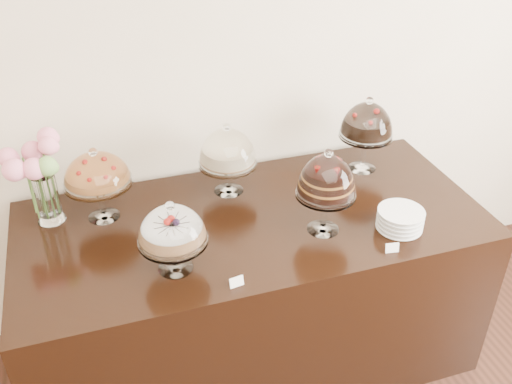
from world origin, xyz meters
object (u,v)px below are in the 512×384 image
object	(u,v)px
flower_vase	(37,172)
plate_stack	(400,219)
display_counter	(253,289)
cake_stand_dark_choco	(367,123)
cake_stand_sugar_sponge	(172,229)
cake_stand_fruit_tart	(97,172)
cake_stand_choco_layer	(327,179)
cake_stand_cheesecake	(228,151)

from	to	relation	value
flower_vase	plate_stack	world-z (taller)	flower_vase
display_counter	cake_stand_dark_choco	distance (m)	1.04
cake_stand_dark_choco	flower_vase	size ratio (longest dim) A/B	0.94
plate_stack	display_counter	bearing A→B (deg)	155.71
cake_stand_sugar_sponge	plate_stack	size ratio (longest dim) A/B	1.62
cake_stand_dark_choco	cake_stand_fruit_tart	bearing A→B (deg)	-178.63
cake_stand_dark_choco	flower_vase	bearing A→B (deg)	179.60
cake_stand_choco_layer	flower_vase	world-z (taller)	flower_vase
display_counter	cake_stand_cheesecake	world-z (taller)	cake_stand_cheesecake
display_counter	cake_stand_dark_choco	bearing A→B (deg)	20.78
cake_stand_cheesecake	cake_stand_fruit_tart	xyz separation A→B (m)	(-0.63, -0.04, 0.01)
cake_stand_sugar_sponge	cake_stand_fruit_tart	size ratio (longest dim) A/B	0.91
cake_stand_fruit_tart	cake_stand_dark_choco	bearing A→B (deg)	1.37
cake_stand_sugar_sponge	display_counter	bearing A→B (deg)	30.09
cake_stand_sugar_sponge	cake_stand_dark_choco	size ratio (longest dim) A/B	0.81
cake_stand_choco_layer	cake_stand_cheesecake	world-z (taller)	cake_stand_choco_layer
cake_stand_choco_layer	flower_vase	xyz separation A→B (m)	(-1.20, 0.46, -0.00)
display_counter	plate_stack	bearing A→B (deg)	-24.29
plate_stack	cake_stand_dark_choco	bearing A→B (deg)	80.93
plate_stack	cake_stand_choco_layer	bearing A→B (deg)	163.41
display_counter	flower_vase	bearing A→B (deg)	163.05
display_counter	cake_stand_sugar_sponge	distance (m)	0.81
cake_stand_sugar_sponge	cake_stand_cheesecake	distance (m)	0.64
cake_stand_choco_layer	cake_stand_dark_choco	xyz separation A→B (m)	(0.43, 0.45, -0.00)
display_counter	cake_stand_choco_layer	size ratio (longest dim) A/B	5.25
cake_stand_fruit_tart	flower_vase	xyz separation A→B (m)	(-0.25, 0.04, 0.02)
cake_stand_choco_layer	cake_stand_cheesecake	size ratio (longest dim) A/B	1.11
cake_stand_choco_layer	cake_stand_fruit_tart	world-z (taller)	cake_stand_choco_layer
cake_stand_choco_layer	cake_stand_fruit_tart	distance (m)	1.04
cake_stand_cheesecake	cake_stand_choco_layer	bearing A→B (deg)	-54.44
cake_stand_choco_layer	display_counter	bearing A→B (deg)	147.59
cake_stand_choco_layer	plate_stack	world-z (taller)	cake_stand_choco_layer
display_counter	plate_stack	size ratio (longest dim) A/B	10.63
flower_vase	plate_stack	bearing A→B (deg)	-20.00
cake_stand_sugar_sponge	plate_stack	bearing A→B (deg)	-2.12
cake_stand_fruit_tart	flower_vase	distance (m)	0.26
cake_stand_choco_layer	cake_stand_fruit_tart	bearing A→B (deg)	156.41
cake_stand_sugar_sponge	cake_stand_cheesecake	size ratio (longest dim) A/B	0.89
display_counter	plate_stack	distance (m)	0.84
cake_stand_dark_choco	flower_vase	distance (m)	1.63
cake_stand_choco_layer	cake_stand_dark_choco	bearing A→B (deg)	46.47
cake_stand_cheesecake	plate_stack	world-z (taller)	cake_stand_cheesecake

